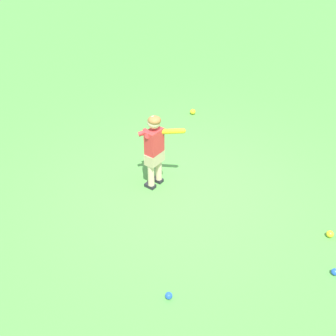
# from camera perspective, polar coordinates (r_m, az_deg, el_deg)

# --- Properties ---
(ground_plane) EXTENTS (40.00, 40.00, 0.00)m
(ground_plane) POSITION_cam_1_polar(r_m,az_deg,el_deg) (5.59, 2.27, -3.46)
(ground_plane) COLOR #519942
(child_batter) EXTENTS (0.49, 0.51, 1.08)m
(child_batter) POSITION_cam_1_polar(r_m,az_deg,el_deg) (5.38, -1.87, 3.24)
(child_batter) COLOR #232328
(child_batter) RESTS_ON ground
(play_ball_far_left) EXTENTS (0.08, 0.08, 0.08)m
(play_ball_far_left) POSITION_cam_1_polar(r_m,az_deg,el_deg) (4.86, 22.38, -13.34)
(play_ball_far_left) COLOR blue
(play_ball_far_left) RESTS_ON ground
(play_ball_by_bucket) EXTENTS (0.08, 0.08, 0.08)m
(play_ball_by_bucket) POSITION_cam_1_polar(r_m,az_deg,el_deg) (4.32, 0.10, -17.49)
(play_ball_by_bucket) COLOR blue
(play_ball_by_bucket) RESTS_ON ground
(play_ball_behind_batter) EXTENTS (0.10, 0.10, 0.10)m
(play_ball_behind_batter) POSITION_cam_1_polar(r_m,az_deg,el_deg) (7.57, 3.50, 7.90)
(play_ball_behind_batter) COLOR yellow
(play_ball_behind_batter) RESTS_ON ground
(play_ball_center_lawn) EXTENTS (0.09, 0.09, 0.09)m
(play_ball_center_lawn) POSITION_cam_1_polar(r_m,az_deg,el_deg) (5.28, 21.79, -8.61)
(play_ball_center_lawn) COLOR yellow
(play_ball_center_lawn) RESTS_ON ground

